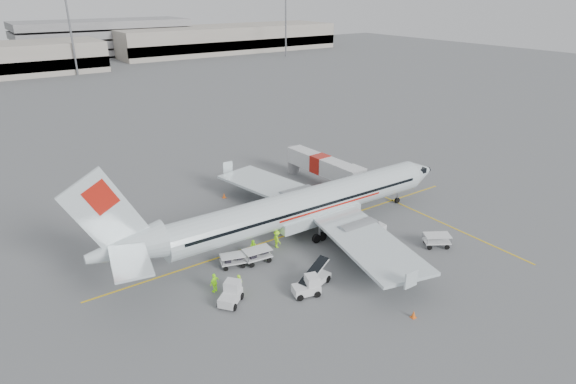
# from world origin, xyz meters

# --- Properties ---
(ground) EXTENTS (360.00, 360.00, 0.00)m
(ground) POSITION_xyz_m (0.00, 0.00, 0.00)
(ground) COLOR #56595B
(stripe_lead) EXTENTS (44.00, 0.20, 0.01)m
(stripe_lead) POSITION_xyz_m (0.00, 0.00, 0.01)
(stripe_lead) COLOR yellow
(stripe_lead) RESTS_ON ground
(stripe_cross) EXTENTS (0.20, 20.00, 0.01)m
(stripe_cross) POSITION_xyz_m (14.00, -8.00, 0.01)
(stripe_cross) COLOR yellow
(stripe_cross) RESTS_ON ground
(terminal_east) EXTENTS (90.00, 26.00, 10.00)m
(terminal_east) POSITION_xyz_m (70.00, 145.00, 5.00)
(terminal_east) COLOR gray
(terminal_east) RESTS_ON ground
(parking_garage) EXTENTS (62.00, 24.00, 14.00)m
(parking_garage) POSITION_xyz_m (25.00, 160.00, 7.00)
(parking_garage) COLOR slate
(parking_garage) RESTS_ON ground
(treeline) EXTENTS (300.00, 3.00, 6.00)m
(treeline) POSITION_xyz_m (0.00, 175.00, 3.00)
(treeline) COLOR black
(treeline) RESTS_ON ground
(mast_center) EXTENTS (3.20, 1.20, 22.00)m
(mast_center) POSITION_xyz_m (5.00, 118.00, 11.00)
(mast_center) COLOR slate
(mast_center) RESTS_ON ground
(mast_east) EXTENTS (3.20, 1.20, 22.00)m
(mast_east) POSITION_xyz_m (80.00, 118.00, 11.00)
(mast_east) COLOR slate
(mast_east) RESTS_ON ground
(aircraft) EXTENTS (40.42, 31.94, 11.00)m
(aircraft) POSITION_xyz_m (0.41, -0.62, 5.50)
(aircraft) COLOR silver
(aircraft) RESTS_ON ground
(jet_bridge) EXTENTS (3.56, 14.75, 3.84)m
(jet_bridge) POSITION_xyz_m (10.22, 9.33, 1.92)
(jet_bridge) COLOR silver
(jet_bridge) RESTS_ON ground
(belt_loader) EXTENTS (5.09, 3.13, 2.59)m
(belt_loader) POSITION_xyz_m (-5.01, -8.87, 1.29)
(belt_loader) COLOR silver
(belt_loader) RESTS_ON ground
(tug_fore) EXTENTS (2.08, 1.22, 1.59)m
(tug_fore) POSITION_xyz_m (5.36, -5.92, 0.79)
(tug_fore) COLOR silver
(tug_fore) RESTS_ON ground
(tug_mid) EXTENTS (2.50, 1.84, 1.73)m
(tug_mid) POSITION_xyz_m (-6.25, -9.59, 0.86)
(tug_mid) COLOR silver
(tug_mid) RESTS_ON ground
(tug_aft) EXTENTS (2.63, 2.48, 1.78)m
(tug_aft) POSITION_xyz_m (-12.00, -7.05, 0.89)
(tug_aft) COLOR silver
(tug_aft) RESTS_ON ground
(cart_loaded_a) EXTENTS (2.57, 1.94, 1.19)m
(cart_loaded_a) POSITION_xyz_m (-9.06, -2.15, 0.59)
(cart_loaded_a) COLOR silver
(cart_loaded_a) RESTS_ON ground
(cart_loaded_b) EXTENTS (2.70, 1.77, 1.33)m
(cart_loaded_b) POSITION_xyz_m (-6.80, -2.76, 0.67)
(cart_loaded_b) COLOR silver
(cart_loaded_b) RESTS_ON ground
(cart_empty_a) EXTENTS (2.86, 2.12, 1.33)m
(cart_empty_a) POSITION_xyz_m (3.11, -8.88, 0.67)
(cart_empty_a) COLOR silver
(cart_empty_a) RESTS_ON ground
(cart_empty_b) EXTENTS (2.92, 2.59, 1.31)m
(cart_empty_b) POSITION_xyz_m (9.26, -10.42, 0.66)
(cart_empty_b) COLOR silver
(cart_empty_b) RESTS_ON ground
(cone_nose) EXTENTS (0.42, 0.42, 0.69)m
(cone_nose) POSITION_xyz_m (17.25, 2.98, 0.34)
(cone_nose) COLOR orange
(cone_nose) RESTS_ON ground
(cone_port) EXTENTS (0.41, 0.41, 0.67)m
(cone_port) POSITION_xyz_m (-2.30, 12.35, 0.33)
(cone_port) COLOR orange
(cone_port) RESTS_ON ground
(cone_stbd) EXTENTS (0.40, 0.40, 0.65)m
(cone_stbd) POSITION_xyz_m (-1.23, -16.79, 0.33)
(cone_stbd) COLOR orange
(cone_stbd) RESTS_ON ground
(crew_a) EXTENTS (0.74, 0.67, 1.69)m
(crew_a) POSITION_xyz_m (-10.60, -6.11, 0.85)
(crew_a) COLOR #9DF019
(crew_a) RESTS_ON ground
(crew_b) EXTENTS (0.97, 0.97, 1.58)m
(crew_b) POSITION_xyz_m (-6.46, -1.50, 0.79)
(crew_b) COLOR #9DF019
(crew_b) RESTS_ON ground
(crew_c) EXTENTS (0.75, 1.21, 1.81)m
(crew_c) POSITION_xyz_m (-3.77, -1.50, 0.91)
(crew_c) COLOR #9DF019
(crew_c) RESTS_ON ground
(crew_d) EXTENTS (1.11, 0.76, 1.75)m
(crew_d) POSITION_xyz_m (-12.27, -4.82, 0.88)
(crew_d) COLOR #9DF019
(crew_d) RESTS_ON ground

